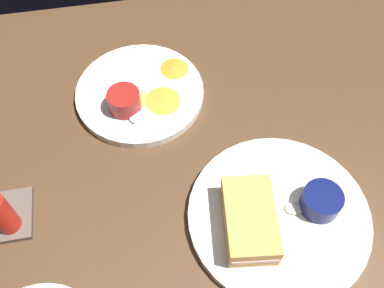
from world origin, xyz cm
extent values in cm
cube|color=#4C331E|center=(0.00, 0.00, -1.50)|extent=(110.00, 110.00, 3.00)
cylinder|color=white|center=(-3.08, -13.51, 0.80)|extent=(29.35, 29.35, 1.60)
cube|color=tan|center=(-4.16, -8.04, 4.00)|extent=(13.80, 9.08, 4.80)
cube|color=#DB938E|center=(-4.16, -8.04, 4.00)|extent=(13.99, 8.51, 0.80)
cylinder|color=#0C144C|center=(-2.82, -20.11, 3.44)|extent=(6.42, 6.42, 3.67)
cylinder|color=black|center=(-2.82, -20.11, 4.87)|extent=(5.27, 5.27, 0.60)
cube|color=silver|center=(-2.46, -10.65, 1.85)|extent=(1.01, 5.53, 0.40)
ellipsoid|color=silver|center=(-2.67, -16.15, 2.00)|extent=(2.32, 3.28, 0.80)
cylinder|color=white|center=(26.42, 5.63, 0.80)|extent=(24.54, 24.54, 1.60)
cylinder|color=maroon|center=(22.74, 8.70, 3.54)|extent=(6.03, 6.03, 3.88)
cylinder|color=olive|center=(22.74, 8.70, 5.08)|extent=(4.94, 4.94, 0.60)
cube|color=silver|center=(25.52, 5.85, 1.85)|extent=(5.53, 2.10, 0.40)
ellipsoid|color=silver|center=(20.18, 7.18, 2.00)|extent=(3.64, 2.91, 0.80)
cone|color=gold|center=(23.08, 1.61, 1.90)|extent=(9.34, 9.34, 0.60)
cone|color=gold|center=(24.59, 7.37, 1.90)|extent=(7.99, 7.99, 0.60)
cone|color=orange|center=(30.75, -1.75, 1.90)|extent=(7.69, 7.69, 0.60)
cube|color=brown|center=(4.82, 30.18, 0.50)|extent=(9.00, 9.00, 1.00)
cylinder|color=red|center=(3.02, 28.98, 5.25)|extent=(3.60, 3.60, 8.50)
camera|label=1|loc=(-29.11, 5.36, 66.82)|focal=41.30mm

